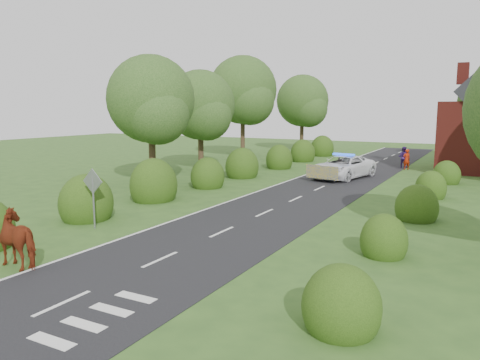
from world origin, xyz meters
The scene contains 14 objects.
ground centered at (0.00, 0.00, 0.00)m, with size 120.00×120.00×0.00m, color #30521F.
road centered at (0.00, 15.00, 0.01)m, with size 6.00×70.00×0.02m, color black.
road_markings centered at (-1.60, 12.93, 0.03)m, with size 4.96×70.00×0.01m.
hedgerow_left centered at (-6.51, 11.69, 0.75)m, with size 2.75×50.41×3.00m.
hedgerow_right centered at (6.60, 11.21, 0.55)m, with size 2.10×45.78×2.10m.
tree_left_a centered at (-9.75, 11.86, 5.34)m, with size 5.74×5.60×8.38m.
tree_left_b centered at (-11.25, 19.86, 5.04)m, with size 5.74×5.60×8.07m.
tree_left_c centered at (-12.70, 29.83, 6.53)m, with size 6.97×6.80×10.22m.
tree_left_d centered at (-10.23, 39.85, 5.64)m, with size 6.15×6.00×8.89m.
road_sign centered at (-5.00, 2.00, 1.65)m, with size 1.06×0.08×2.53m.
cow centered at (-3.53, -2.48, 0.75)m, with size 1.12×2.13×1.51m, color #5F190E.
police_van centered at (0.01, 21.07, 0.82)m, with size 3.88×6.35×1.78m.
pedestrian_red centered at (3.21, 28.31, 0.84)m, with size 0.61×0.40×1.68m, color #A42008.
pedestrian_purple centered at (2.78, 29.42, 0.90)m, with size 0.87×0.68×1.80m, color #331B59.
Camera 1 is at (9.45, -11.81, 4.96)m, focal length 35.00 mm.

